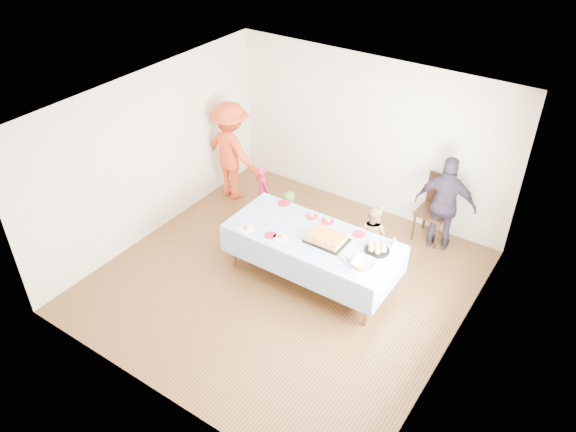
% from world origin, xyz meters
% --- Properties ---
extents(ground, '(5.00, 5.00, 0.00)m').
position_xyz_m(ground, '(0.00, 0.00, 0.00)').
color(ground, '#4B2C15').
rests_on(ground, ground).
extents(room_walls, '(5.04, 5.04, 2.72)m').
position_xyz_m(room_walls, '(0.05, 0.00, 1.77)').
color(room_walls, beige).
rests_on(room_walls, ground).
extents(party_table, '(2.50, 1.10, 0.78)m').
position_xyz_m(party_table, '(0.31, 0.28, 0.72)').
color(party_table, '#56301D').
rests_on(party_table, ground).
extents(birthday_cake, '(0.56, 0.43, 0.10)m').
position_xyz_m(birthday_cake, '(0.54, 0.28, 0.83)').
color(birthday_cake, black).
rests_on(birthday_cake, party_table).
extents(rolls_tray, '(0.35, 0.35, 0.11)m').
position_xyz_m(rolls_tray, '(1.22, 0.47, 0.82)').
color(rolls_tray, black).
rests_on(rolls_tray, party_table).
extents(punch_bowl, '(0.32, 0.32, 0.08)m').
position_xyz_m(punch_bowl, '(1.23, 0.08, 0.82)').
color(punch_bowl, silver).
rests_on(punch_bowl, party_table).
extents(party_hat, '(0.10, 0.10, 0.17)m').
position_xyz_m(party_hat, '(1.36, 0.71, 0.87)').
color(party_hat, white).
rests_on(party_hat, party_table).
extents(fork_pile, '(0.24, 0.18, 0.07)m').
position_xyz_m(fork_pile, '(0.93, 0.08, 0.81)').
color(fork_pile, white).
rests_on(fork_pile, party_table).
extents(plate_red_far_a, '(0.19, 0.19, 0.01)m').
position_xyz_m(plate_red_far_a, '(-0.50, 0.73, 0.79)').
color(plate_red_far_a, red).
rests_on(plate_red_far_a, party_table).
extents(plate_red_far_b, '(0.18, 0.18, 0.01)m').
position_xyz_m(plate_red_far_b, '(0.05, 0.67, 0.79)').
color(plate_red_far_b, red).
rests_on(plate_red_far_b, party_table).
extents(plate_red_far_c, '(0.19, 0.19, 0.01)m').
position_xyz_m(plate_red_far_c, '(0.31, 0.70, 0.79)').
color(plate_red_far_c, red).
rests_on(plate_red_far_c, party_table).
extents(plate_red_far_d, '(0.18, 0.18, 0.01)m').
position_xyz_m(plate_red_far_d, '(0.84, 0.67, 0.79)').
color(plate_red_far_d, red).
rests_on(plate_red_far_d, party_table).
extents(plate_red_near, '(0.17, 0.17, 0.01)m').
position_xyz_m(plate_red_near, '(-0.19, -0.05, 0.79)').
color(plate_red_near, red).
rests_on(plate_red_near, party_table).
extents(plate_white_left, '(0.22, 0.22, 0.01)m').
position_xyz_m(plate_white_left, '(-0.57, -0.13, 0.79)').
color(plate_white_left, white).
rests_on(plate_white_left, party_table).
extents(plate_white_mid, '(0.21, 0.21, 0.01)m').
position_xyz_m(plate_white_mid, '(-0.04, -0.02, 0.79)').
color(plate_white_mid, white).
rests_on(plate_white_mid, party_table).
extents(plate_white_right, '(0.20, 0.20, 0.01)m').
position_xyz_m(plate_white_right, '(1.22, -0.04, 0.79)').
color(plate_white_right, white).
rests_on(plate_white_right, party_table).
extents(dining_chair, '(0.50, 0.50, 1.09)m').
position_xyz_m(dining_chair, '(1.38, 2.29, 0.61)').
color(dining_chair, black).
rests_on(dining_chair, ground).
extents(toddler_left, '(0.38, 0.31, 0.88)m').
position_xyz_m(toddler_left, '(-1.34, 1.31, 0.44)').
color(toddler_left, '#B71643').
rests_on(toddler_left, ground).
extents(toddler_mid, '(0.45, 0.38, 0.79)m').
position_xyz_m(toddler_mid, '(-0.60, 1.03, 0.40)').
color(toddler_mid, '#417426').
rests_on(toddler_mid, ground).
extents(toddler_right, '(0.48, 0.38, 0.96)m').
position_xyz_m(toddler_right, '(0.83, 1.16, 0.48)').
color(toddler_right, tan).
rests_on(toddler_right, ground).
extents(adult_left, '(1.23, 0.80, 1.79)m').
position_xyz_m(adult_left, '(-2.10, 1.46, 0.90)').
color(adult_left, '#C93F19').
rests_on(adult_left, ground).
extents(adult_right, '(0.99, 0.54, 1.60)m').
position_xyz_m(adult_right, '(1.58, 2.07, 0.80)').
color(adult_right, '#302736').
rests_on(adult_right, ground).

